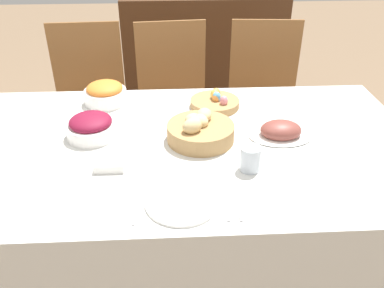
# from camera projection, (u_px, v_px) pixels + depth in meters

# --- Properties ---
(ground_plane) EXTENTS (12.00, 12.00, 0.00)m
(ground_plane) POSITION_uv_depth(u_px,v_px,m) (186.00, 271.00, 2.01)
(ground_plane) COLOR #7F664C
(dining_table) EXTENTS (1.90, 1.06, 0.74)m
(dining_table) POSITION_uv_depth(u_px,v_px,m) (185.00, 214.00, 1.82)
(dining_table) COLOR silver
(dining_table) RESTS_ON ground
(chair_far_left) EXTENTS (0.44, 0.44, 0.97)m
(chair_far_left) POSITION_uv_depth(u_px,v_px,m) (90.00, 104.00, 2.46)
(chair_far_left) COLOR brown
(chair_far_left) RESTS_ON ground
(chair_far_right) EXTENTS (0.45, 0.45, 0.97)m
(chair_far_right) POSITION_uv_depth(u_px,v_px,m) (263.00, 100.00, 2.51)
(chair_far_right) COLOR brown
(chair_far_right) RESTS_ON ground
(chair_far_center) EXTENTS (0.46, 0.46, 0.97)m
(chair_far_center) POSITION_uv_depth(u_px,v_px,m) (174.00, 102.00, 2.48)
(chair_far_center) COLOR brown
(chair_far_center) RESTS_ON ground
(sideboard) EXTENTS (1.26, 0.44, 0.95)m
(sideboard) POSITION_uv_depth(u_px,v_px,m) (203.00, 55.00, 3.33)
(sideboard) COLOR #4C2D19
(sideboard) RESTS_ON ground
(bread_basket) EXTENTS (0.27, 0.27, 0.12)m
(bread_basket) POSITION_uv_depth(u_px,v_px,m) (200.00, 130.00, 1.62)
(bread_basket) COLOR #AD8451
(bread_basket) RESTS_ON dining_table
(egg_basket) EXTENTS (0.23, 0.23, 0.08)m
(egg_basket) POSITION_uv_depth(u_px,v_px,m) (215.00, 102.00, 1.89)
(egg_basket) COLOR #AD8451
(egg_basket) RESTS_ON dining_table
(ham_platter) EXTENTS (0.26, 0.18, 0.08)m
(ham_platter) POSITION_uv_depth(u_px,v_px,m) (281.00, 131.00, 1.65)
(ham_platter) COLOR white
(ham_platter) RESTS_ON dining_table
(beet_salad_bowl) EXTENTS (0.20, 0.20, 0.10)m
(beet_salad_bowl) POSITION_uv_depth(u_px,v_px,m) (91.00, 126.00, 1.64)
(beet_salad_bowl) COLOR white
(beet_salad_bowl) RESTS_ON dining_table
(carrot_bowl) EXTENTS (0.20, 0.20, 0.11)m
(carrot_bowl) POSITION_uv_depth(u_px,v_px,m) (105.00, 93.00, 1.91)
(carrot_bowl) COLOR white
(carrot_bowl) RESTS_ON dining_table
(dinner_plate) EXTENTS (0.24, 0.24, 0.01)m
(dinner_plate) POSITION_uv_depth(u_px,v_px,m) (182.00, 202.00, 1.30)
(dinner_plate) COLOR white
(dinner_plate) RESTS_ON dining_table
(fork) EXTENTS (0.02, 0.20, 0.00)m
(fork) POSITION_uv_depth(u_px,v_px,m) (137.00, 204.00, 1.29)
(fork) COLOR silver
(fork) RESTS_ON dining_table
(knife) EXTENTS (0.02, 0.20, 0.00)m
(knife) POSITION_uv_depth(u_px,v_px,m) (227.00, 201.00, 1.31)
(knife) COLOR silver
(knife) RESTS_ON dining_table
(spoon) EXTENTS (0.02, 0.20, 0.00)m
(spoon) POSITION_uv_depth(u_px,v_px,m) (236.00, 201.00, 1.31)
(spoon) COLOR silver
(spoon) RESTS_ON dining_table
(drinking_cup) EXTENTS (0.07, 0.07, 0.09)m
(drinking_cup) POSITION_uv_depth(u_px,v_px,m) (250.00, 159.00, 1.44)
(drinking_cup) COLOR silver
(drinking_cup) RESTS_ON dining_table
(butter_dish) EXTENTS (0.11, 0.07, 0.03)m
(butter_dish) POSITION_uv_depth(u_px,v_px,m) (110.00, 165.00, 1.46)
(butter_dish) COLOR white
(butter_dish) RESTS_ON dining_table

